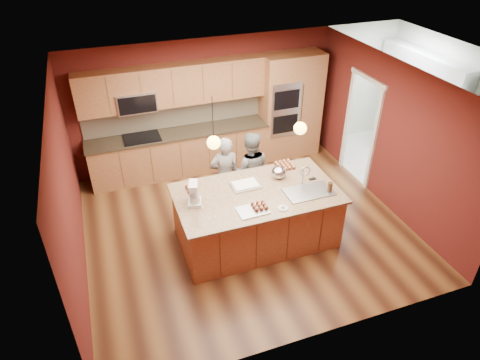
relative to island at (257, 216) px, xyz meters
name	(u,v)px	position (x,y,z in m)	size (l,w,h in m)	color
floor	(245,225)	(-0.06, 0.40, -0.50)	(5.50, 5.50, 0.00)	#422314
ceiling	(246,81)	(-0.06, 0.40, 2.20)	(5.50, 5.50, 0.00)	white
wall_back	(204,103)	(-0.06, 2.90, 0.85)	(5.50, 5.50, 0.00)	#551915
wall_front	(320,263)	(-0.06, -2.10, 0.85)	(5.50, 5.50, 0.00)	#551915
wall_left	(68,193)	(-2.81, 0.40, 0.85)	(5.00, 5.00, 0.00)	#551915
wall_right	(388,135)	(2.69, 0.40, 0.85)	(5.00, 5.00, 0.00)	#551915
cabinet_run	(176,129)	(-0.74, 2.65, 0.49)	(3.74, 0.64, 2.30)	brown
oven_column	(290,106)	(1.78, 2.60, 0.66)	(1.30, 0.62, 2.30)	brown
doorway_trim	(360,131)	(2.67, 1.20, 0.55)	(0.08, 1.11, 2.20)	white
laundry_room	(424,72)	(4.29, 1.60, 1.45)	(2.60, 2.70, 2.70)	silver
pendant_left	(214,142)	(-0.70, 0.00, 1.51)	(0.20, 0.20, 0.80)	black
pendant_right	(300,128)	(0.67, 0.00, 1.51)	(0.20, 0.20, 0.80)	black
island	(257,216)	(0.00, 0.00, 0.00)	(2.63, 1.47, 1.35)	brown
person_left	(225,175)	(-0.24, 0.99, 0.26)	(0.55, 0.36, 1.51)	black
person_right	(250,170)	(0.24, 0.99, 0.26)	(0.74, 0.57, 1.52)	slate
stand_mixer	(194,195)	(-1.03, 0.05, 0.64)	(0.26, 0.31, 0.38)	white
sheet_cake	(245,185)	(-0.12, 0.24, 0.50)	(0.47, 0.35, 0.05)	#BABCC0
cooling_rack	(252,210)	(-0.26, -0.43, 0.49)	(0.46, 0.33, 0.02)	silver
mixing_bowl	(279,172)	(0.50, 0.30, 0.58)	(0.25, 0.25, 0.21)	#B1B2B7
plate	(283,208)	(0.20, -0.53, 0.48)	(0.16, 0.16, 0.01)	silver
tumbler	(330,187)	(1.10, -0.36, 0.56)	(0.08, 0.08, 0.16)	#382111
phone	(312,179)	(1.01, 0.06, 0.48)	(0.13, 0.07, 0.01)	black
cupcakes_left	(191,188)	(-1.00, 0.44, 0.51)	(0.16, 0.24, 0.07)	#CB7C4D
cupcakes_rack	(260,205)	(-0.13, -0.40, 0.53)	(0.24, 0.24, 0.07)	#CB7C4D
cupcakes_right	(285,165)	(0.74, 0.58, 0.51)	(0.31, 0.31, 0.07)	#CB7C4D
washer	(413,143)	(4.11, 1.23, 0.02)	(0.64, 0.66, 1.03)	white
dryer	(394,132)	(4.11, 1.86, -0.01)	(0.60, 0.62, 0.97)	white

